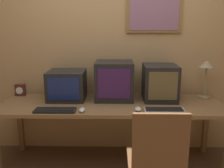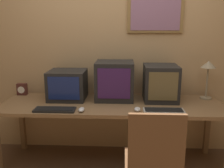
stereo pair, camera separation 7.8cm
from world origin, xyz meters
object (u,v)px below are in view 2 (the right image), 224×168
keyboard_side (164,111)px  mouse_far_corner (137,109)px  mouse_near_keyboard (81,110)px  monitor_center (115,81)px  desk_lamp (208,69)px  monitor_left (68,85)px  monitor_right (161,83)px  keyboard_main (55,110)px  desk_clock (22,89)px

keyboard_side → mouse_far_corner: mouse_far_corner is taller
mouse_near_keyboard → monitor_center: bearing=54.9°
monitor_center → keyboard_side: (0.49, -0.42, -0.20)m
desk_lamp → monitor_left: bearing=-177.1°
monitor_center → mouse_near_keyboard: 0.57m
monitor_left → mouse_far_corner: size_ratio=4.02×
monitor_left → monitor_right: size_ratio=1.04×
mouse_near_keyboard → mouse_far_corner: mouse_far_corner is taller
keyboard_main → mouse_near_keyboard: mouse_near_keyboard is taller
mouse_far_corner → desk_lamp: 0.98m
desk_clock → monitor_left: bearing=-13.0°
monitor_right → mouse_near_keyboard: bearing=-153.0°
mouse_near_keyboard → monitor_right: bearing=27.0°
monitor_right → mouse_near_keyboard: 0.93m
monitor_left → mouse_far_corner: 0.87m
monitor_left → keyboard_main: 0.44m
keyboard_side → mouse_near_keyboard: (-0.80, -0.02, 0.00)m
monitor_left → desk_lamp: size_ratio=0.94×
mouse_near_keyboard → mouse_far_corner: (0.54, 0.03, 0.00)m
monitor_center → monitor_right: monitor_center is taller
keyboard_main → keyboard_side: 1.06m
mouse_far_corner → keyboard_main: bearing=-177.9°
monitor_right → mouse_far_corner: bearing=-125.3°
monitor_center → desk_clock: 1.13m
mouse_near_keyboard → keyboard_main: bearing=179.2°
mouse_far_corner → keyboard_side: bearing=-3.8°
desk_lamp → monitor_center: bearing=-176.6°
keyboard_main → mouse_near_keyboard: 0.26m
keyboard_main → mouse_near_keyboard: (0.26, -0.00, 0.00)m
keyboard_side → desk_clock: 1.69m
keyboard_main → mouse_far_corner: size_ratio=3.97×
monitor_left → keyboard_side: monitor_left is taller
keyboard_main → desk_lamp: (1.61, 0.49, 0.33)m
keyboard_side → monitor_center: bearing=139.5°
desk_clock → keyboard_main: bearing=-45.2°
keyboard_main → mouse_near_keyboard: size_ratio=3.46×
keyboard_side → desk_clock: (-1.60, 0.53, 0.06)m
keyboard_side → desk_lamp: 0.80m
monitor_center → mouse_far_corner: 0.51m
mouse_far_corner → desk_lamp: desk_lamp is taller
monitor_center → monitor_right: bearing=-2.3°
mouse_far_corner → desk_clock: bearing=159.0°
keyboard_side → mouse_far_corner: size_ratio=3.87×
monitor_left → monitor_center: bearing=2.0°
keyboard_main → mouse_far_corner: bearing=2.1°
keyboard_main → desk_lamp: size_ratio=0.93×
monitor_center → mouse_far_corner: bearing=-59.4°
mouse_far_corner → monitor_left: bearing=153.5°
keyboard_side → desk_lamp: (0.55, 0.48, 0.33)m
mouse_near_keyboard → desk_clock: 0.98m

